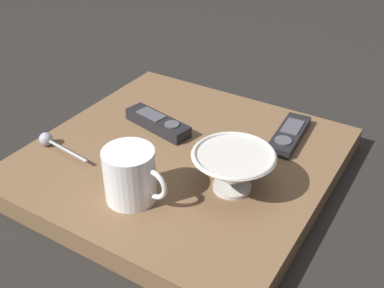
# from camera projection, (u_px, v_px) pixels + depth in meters

# --- Properties ---
(ground_plane) EXTENTS (6.00, 6.00, 0.00)m
(ground_plane) POSITION_uv_depth(u_px,v_px,m) (182.00, 170.00, 0.97)
(ground_plane) COLOR black
(table) EXTENTS (0.57, 0.57, 0.04)m
(table) POSITION_uv_depth(u_px,v_px,m) (181.00, 162.00, 0.96)
(table) COLOR brown
(table) RESTS_ON ground
(cereal_bowl) EXTENTS (0.15, 0.15, 0.08)m
(cereal_bowl) POSITION_uv_depth(u_px,v_px,m) (233.00, 169.00, 0.83)
(cereal_bowl) COLOR beige
(cereal_bowl) RESTS_ON table
(coffee_mug) EXTENTS (0.12, 0.09, 0.10)m
(coffee_mug) POSITION_uv_depth(u_px,v_px,m) (130.00, 175.00, 0.80)
(coffee_mug) COLOR white
(coffee_mug) RESTS_ON table
(teaspoon) EXTENTS (0.14, 0.03, 0.03)m
(teaspoon) POSITION_uv_depth(u_px,v_px,m) (49.00, 141.00, 0.96)
(teaspoon) COLOR #A3A5B2
(teaspoon) RESTS_ON table
(tv_remote_near) EXTENTS (0.17, 0.08, 0.03)m
(tv_remote_near) POSITION_uv_depth(u_px,v_px,m) (158.00, 123.00, 1.02)
(tv_remote_near) COLOR black
(tv_remote_near) RESTS_ON table
(tv_remote_far) EXTENTS (0.06, 0.16, 0.02)m
(tv_remote_far) POSITION_uv_depth(u_px,v_px,m) (289.00, 135.00, 0.99)
(tv_remote_far) COLOR black
(tv_remote_far) RESTS_ON table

